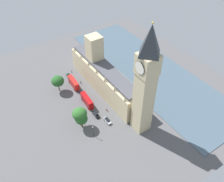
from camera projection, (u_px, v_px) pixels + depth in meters
name	position (u px, v px, depth m)	size (l,w,h in m)	color
ground_plane	(102.00, 90.00, 132.64)	(134.71, 134.71, 0.00)	#565659
river_thames	(147.00, 70.00, 146.10)	(39.17, 121.24, 0.25)	#475B6B
parliament_building	(103.00, 75.00, 128.90)	(11.18, 55.40, 27.93)	#CCBA8E
clock_tower	(146.00, 82.00, 94.54)	(7.74, 7.74, 53.08)	#CCBA8E
car_dark_green_far_end	(69.00, 76.00, 140.53)	(1.95, 4.77, 1.74)	#19472D
double_decker_bus_by_river_gate	(74.00, 83.00, 133.04)	(3.16, 10.63, 4.75)	red
car_blue_near_tower	(82.00, 93.00, 129.29)	(1.99, 4.18, 1.74)	navy
double_decker_bus_kerbside	(87.00, 100.00, 122.41)	(3.15, 10.63, 4.75)	#B20C0F
car_black_opposite_hall	(96.00, 114.00, 117.53)	(1.97, 4.77, 1.74)	black
car_silver_under_trees	(107.00, 120.00, 114.53)	(1.85, 4.77, 1.74)	#B7B7BC
pedestrian_midblock	(107.00, 110.00, 120.12)	(0.47, 0.57, 1.55)	maroon
pedestrian_corner	(71.00, 71.00, 144.10)	(0.58, 0.66, 1.63)	gray
pedestrian_leading	(81.00, 82.00, 136.52)	(0.63, 0.62, 1.50)	#336B60
plane_tree_trailing	(81.00, 119.00, 108.37)	(5.80, 5.80, 8.61)	brown
plane_tree_slot_10	(80.00, 114.00, 108.24)	(6.85, 6.85, 10.80)	brown
plane_tree_slot_11	(80.00, 115.00, 108.45)	(6.43, 6.43, 10.26)	brown
plane_tree_slot_12	(58.00, 81.00, 127.79)	(6.81, 6.81, 9.52)	brown
street_lamp_slot_13	(85.00, 121.00, 109.94)	(0.56, 0.56, 6.10)	black
street_lamp_slot_14	(93.00, 130.00, 105.93)	(0.56, 0.56, 6.31)	black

